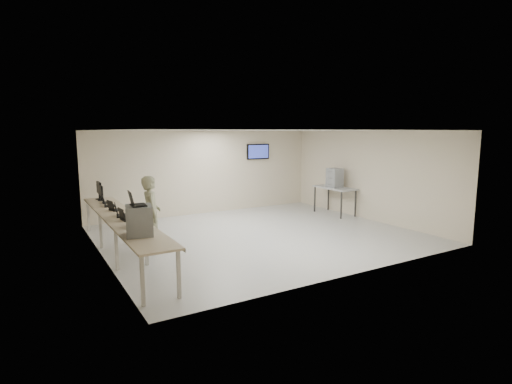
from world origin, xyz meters
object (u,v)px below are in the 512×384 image
soldier (151,215)px  side_table (335,189)px  equipment_box (139,220)px  workbench (122,220)px

soldier → side_table: (6.54, 1.15, -0.04)m
side_table → soldier: bearing=-170.1°
equipment_box → soldier: 1.90m
soldier → side_table: 6.64m
workbench → side_table: size_ratio=3.92×
workbench → soldier: bearing=-5.6°
workbench → soldier: size_ratio=3.37×
soldier → workbench: bearing=93.5°
soldier → side_table: bearing=-71.0°
side_table → workbench: bearing=-171.4°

